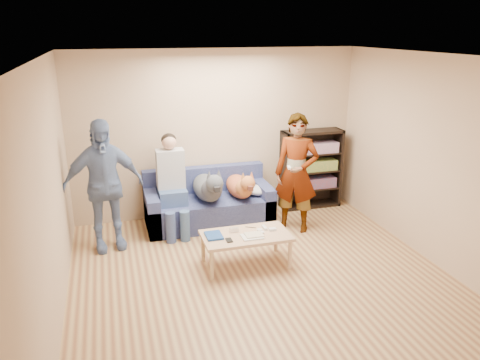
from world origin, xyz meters
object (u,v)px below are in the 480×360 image
object	(u,v)px
camera_silver	(234,230)
coffee_table	(246,238)
notebook_blue	(214,236)
bookshelf	(311,167)
person_standing_right	(296,173)
dog_gray	(209,187)
person_standing_left	(103,186)
sofa	(208,205)
dog_tan	(241,186)
person_seated	(172,181)

from	to	relation	value
camera_silver	coffee_table	xyz separation A→B (m)	(0.12, -0.12, -0.07)
notebook_blue	bookshelf	world-z (taller)	bookshelf
person_standing_right	dog_gray	xyz separation A→B (m)	(-1.21, 0.42, -0.24)
person_standing_left	bookshelf	distance (m)	3.39
bookshelf	dog_gray	bearing A→B (deg)	-167.31
sofa	dog_gray	distance (m)	0.40
camera_silver	coffee_table	world-z (taller)	camera_silver
dog_tan	bookshelf	world-z (taller)	bookshelf
person_standing_left	person_seated	bearing A→B (deg)	10.51
sofa	coffee_table	distance (m)	1.48
person_standing_left	camera_silver	world-z (taller)	person_standing_left
bookshelf	person_seated	bearing A→B (deg)	-171.31
dog_tan	dog_gray	bearing A→B (deg)	179.68
person_standing_left	dog_tan	bearing A→B (deg)	-0.95
notebook_blue	bookshelf	size ratio (longest dim) A/B	0.20
person_standing_right	person_standing_left	world-z (taller)	person_standing_left
dog_tan	coffee_table	size ratio (longest dim) A/B	1.03
dog_gray	coffee_table	size ratio (longest dim) A/B	1.13
dog_gray	sofa	bearing A→B (deg)	81.80
camera_silver	dog_gray	xyz separation A→B (m)	(-0.07, 1.17, 0.19)
person_standing_right	notebook_blue	world-z (taller)	person_standing_right
person_seated	coffee_table	xyz separation A→B (m)	(0.72, -1.34, -0.40)
person_seated	dog_gray	world-z (taller)	person_seated
person_standing_left	dog_tan	xyz separation A→B (m)	(1.98, 0.29, -0.29)
dog_tan	bookshelf	bearing A→B (deg)	17.26
notebook_blue	coffee_table	size ratio (longest dim) A/B	0.24
camera_silver	coffee_table	size ratio (longest dim) A/B	0.10
notebook_blue	person_standing_right	bearing A→B (deg)	29.85
notebook_blue	dog_gray	size ratio (longest dim) A/B	0.21
dog_tan	bookshelf	distance (m)	1.40
dog_gray	coffee_table	bearing A→B (deg)	-81.69
person_standing_left	coffee_table	world-z (taller)	person_standing_left
notebook_blue	dog_gray	bearing A→B (deg)	80.27
person_standing_right	notebook_blue	size ratio (longest dim) A/B	6.70
person_seated	dog_tan	xyz separation A→B (m)	(1.03, -0.05, -0.17)
notebook_blue	camera_silver	bearing A→B (deg)	14.04
person_standing_right	camera_silver	size ratio (longest dim) A/B	15.84
notebook_blue	dog_tan	size ratio (longest dim) A/B	0.23
dog_gray	coffee_table	distance (m)	1.33
person_seated	dog_tan	world-z (taller)	person_seated
sofa	bookshelf	world-z (taller)	bookshelf
camera_silver	person_standing_left	bearing A→B (deg)	150.53
person_standing_right	dog_gray	world-z (taller)	person_standing_right
sofa	dog_tan	world-z (taller)	dog_tan
camera_silver	bookshelf	xyz separation A→B (m)	(1.76, 1.58, 0.23)
notebook_blue	person_seated	distance (m)	1.37
person_standing_left	dog_tan	world-z (taller)	person_standing_left
sofa	bookshelf	size ratio (longest dim) A/B	1.46
person_standing_right	person_standing_left	distance (m)	2.70
dog_gray	person_seated	bearing A→B (deg)	174.57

